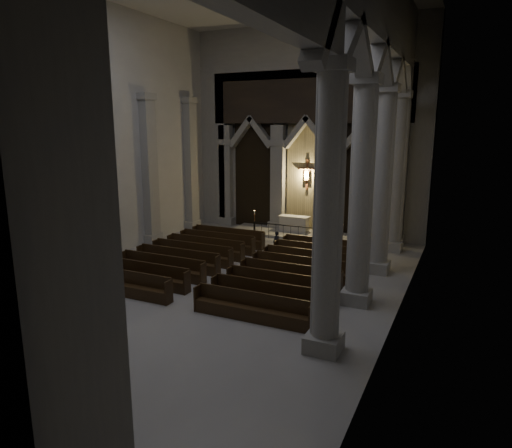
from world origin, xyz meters
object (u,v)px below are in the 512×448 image
at_px(pews, 237,267).
at_px(candle_stand_right, 342,240).
at_px(altar, 294,223).
at_px(altar_rail, 291,230).
at_px(worshipper, 277,242).
at_px(candle_stand_left, 255,228).

bearing_deg(pews, candle_stand_right, 65.07).
relative_size(altar, pews, 0.19).
height_order(altar, pews, altar).
xyz_separation_m(altar, candle_stand_right, (3.44, -1.86, -0.25)).
bearing_deg(pews, altar, 93.18).
bearing_deg(altar_rail, pews, -90.00).
height_order(candle_stand_right, pews, candle_stand_right).
bearing_deg(candle_stand_right, pews, -114.93).
height_order(candle_stand_right, worshipper, candle_stand_right).
relative_size(candle_stand_left, pews, 0.15).
height_order(altar, candle_stand_right, candle_stand_right).
relative_size(altar, worshipper, 1.63).
distance_m(candle_stand_left, pews, 7.47).
height_order(altar, altar_rail, altar).
height_order(altar_rail, candle_stand_left, candle_stand_left).
bearing_deg(candle_stand_left, altar_rail, -12.03).
distance_m(altar_rail, candle_stand_right, 2.99).
distance_m(altar, candle_stand_right, 3.92).
relative_size(altar_rail, candle_stand_left, 3.12).
relative_size(altar, altar_rail, 0.39).
relative_size(candle_stand_right, pews, 0.14).
bearing_deg(worshipper, candle_stand_left, 147.43).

